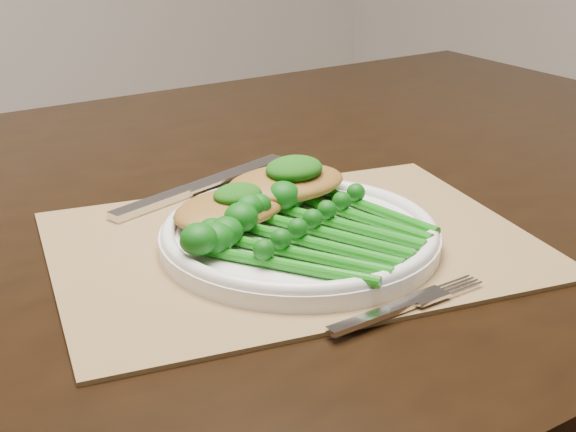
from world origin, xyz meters
TOP-DOWN VIEW (x-y plane):
  - placemat at (-0.03, -0.04)m, footprint 0.49×0.42m
  - dinner_plate at (-0.03, -0.04)m, footprint 0.25×0.25m
  - knife at (-0.04, 0.12)m, footprint 0.24×0.06m
  - fork at (-0.03, -0.18)m, footprint 0.15×0.03m
  - chicken_fillet_left at (-0.06, 0.01)m, footprint 0.12×0.09m
  - chicken_fillet_right at (0.01, 0.02)m, footprint 0.13×0.10m
  - pesto_dollop_left at (-0.06, 0.01)m, footprint 0.05×0.04m
  - pesto_dollop_right at (0.01, 0.01)m, footprint 0.06×0.05m
  - broccolini_bundle at (-0.02, -0.08)m, footprint 0.21×0.23m

SIDE VIEW (x-z plane):
  - placemat at x=-0.03m, z-range 0.75..0.75m
  - fork at x=-0.03m, z-range 0.76..0.76m
  - knife at x=-0.04m, z-range 0.75..0.76m
  - dinner_plate at x=-0.03m, z-range 0.75..0.78m
  - broccolini_bundle at x=-0.02m, z-range 0.75..0.79m
  - chicken_fillet_left at x=-0.06m, z-range 0.77..0.79m
  - chicken_fillet_right at x=0.01m, z-range 0.77..0.80m
  - pesto_dollop_left at x=-0.06m, z-range 0.78..0.80m
  - pesto_dollop_right at x=0.01m, z-range 0.79..0.81m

